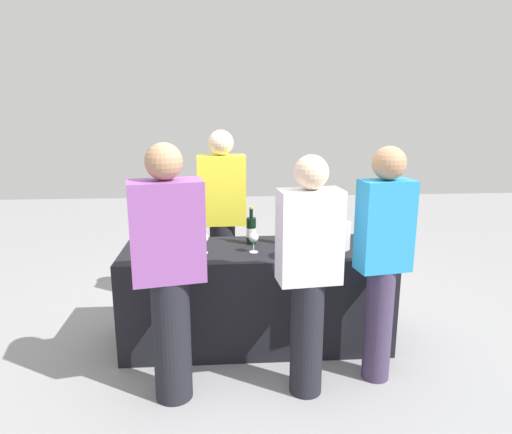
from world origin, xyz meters
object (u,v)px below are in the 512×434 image
object	(u,v)px
wine_bottle_2	(283,230)
guest_2	(383,256)
wine_glass_0	(192,241)
guest_1	(308,270)
wine_bottle_1	(251,230)
ice_bucket	(337,235)
wine_bottle_3	(322,230)
wine_bottle_4	(340,227)
guest_0	(169,269)
wine_bottle_0	(182,234)
wine_glass_2	(254,238)
wine_glass_3	(321,239)
server_pouring	(222,216)
wine_glass_1	(204,239)

from	to	relation	value
wine_bottle_2	guest_2	world-z (taller)	guest_2
wine_glass_0	guest_1	world-z (taller)	guest_1
wine_bottle_1	ice_bucket	xyz separation A→B (m)	(0.65, -0.16, -0.01)
wine_bottle_2	ice_bucket	bearing A→B (deg)	-20.56
wine_bottle_2	wine_bottle_3	xyz separation A→B (m)	(0.31, 0.01, -0.01)
wine_bottle_2	wine_bottle_3	distance (m)	0.31
wine_glass_0	ice_bucket	bearing A→B (deg)	4.84
wine_bottle_2	wine_glass_0	size ratio (longest dim) A/B	2.17
wine_bottle_4	ice_bucket	distance (m)	0.22
wine_bottle_3	guest_0	world-z (taller)	guest_0
wine_bottle_0	wine_glass_2	distance (m)	0.57
wine_bottle_0	ice_bucket	xyz separation A→B (m)	(1.19, -0.10, -0.01)
wine_bottle_1	wine_glass_3	size ratio (longest dim) A/B	2.14
wine_glass_3	ice_bucket	size ratio (longest dim) A/B	0.69
server_pouring	guest_2	world-z (taller)	server_pouring
guest_1	wine_glass_0	bearing A→B (deg)	136.64
wine_bottle_1	wine_glass_3	xyz separation A→B (m)	(0.51, -0.25, -0.01)
wine_bottle_1	wine_bottle_4	distance (m)	0.73
wine_bottle_1	wine_bottle_2	xyz separation A→B (m)	(0.25, -0.01, 0.00)
guest_0	guest_2	size ratio (longest dim) A/B	1.02
wine_bottle_3	guest_2	bearing A→B (deg)	-69.55
guest_0	guest_2	xyz separation A→B (m)	(1.38, 0.12, 0.01)
wine_glass_3	ice_bucket	bearing A→B (deg)	32.95
wine_glass_0	guest_2	xyz separation A→B (m)	(1.27, -0.45, 0.01)
wine_bottle_3	guest_1	distance (m)	0.86
wine_glass_0	guest_0	world-z (taller)	guest_0
server_pouring	guest_1	world-z (taller)	server_pouring
wine_bottle_4	guest_1	xyz separation A→B (m)	(-0.42, -0.87, -0.04)
wine_bottle_0	guest_2	distance (m)	1.51
wine_bottle_1	wine_glass_2	xyz separation A→B (m)	(0.00, -0.22, 0.00)
wine_bottle_2	server_pouring	size ratio (longest dim) A/B	0.20
wine_glass_0	guest_1	distance (m)	0.95
wine_bottle_4	wine_glass_2	world-z (taller)	wine_bottle_4
wine_bottle_2	wine_glass_3	xyz separation A→B (m)	(0.25, -0.24, -0.01)
guest_1	wine_glass_3	bearing A→B (deg)	64.68
wine_bottle_2	wine_glass_0	xyz separation A→B (m)	(-0.70, -0.24, -0.01)
wine_bottle_1	guest_2	size ratio (longest dim) A/B	0.19
wine_glass_1	wine_glass_3	size ratio (longest dim) A/B	1.07
wine_bottle_4	wine_glass_3	world-z (taller)	wine_bottle_4
ice_bucket	guest_1	size ratio (longest dim) A/B	0.13
wine_bottle_1	wine_bottle_2	bearing A→B (deg)	-2.77
wine_glass_2	wine_bottle_0	bearing A→B (deg)	164.06
wine_bottle_2	ice_bucket	world-z (taller)	wine_bottle_2
wine_bottle_2	wine_glass_2	xyz separation A→B (m)	(-0.25, -0.20, -0.00)
wine_bottle_4	wine_glass_2	distance (m)	0.76
wine_bottle_0	guest_0	size ratio (longest dim) A/B	0.19
wine_bottle_4	guest_1	bearing A→B (deg)	-115.60
wine_bottle_4	wine_glass_2	bearing A→B (deg)	-160.24
wine_bottle_1	server_pouring	distance (m)	0.57
wine_bottle_0	guest_1	xyz separation A→B (m)	(0.85, -0.77, -0.03)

